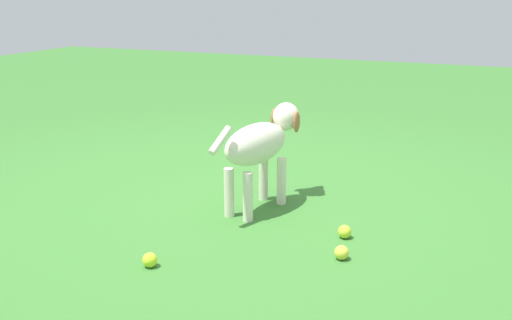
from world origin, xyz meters
name	(u,v)px	position (x,y,z in m)	size (l,w,h in m)	color
ground	(235,200)	(0.00, 0.00, 0.00)	(14.00, 14.00, 0.00)	#38722D
dog	(261,144)	(0.04, 0.18, 0.36)	(0.80, 0.30, 0.55)	silver
tennis_ball_0	(345,232)	(0.27, 0.72, 0.03)	(0.07, 0.07, 0.07)	#C2D532
tennis_ball_1	(342,253)	(0.51, 0.78, 0.03)	(0.07, 0.07, 0.07)	#D6D53F
tennis_ball_2	(150,260)	(0.92, 0.03, 0.03)	(0.07, 0.07, 0.07)	#C5E32B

